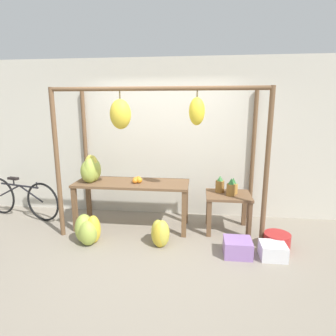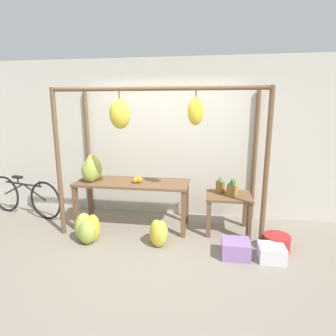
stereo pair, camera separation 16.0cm
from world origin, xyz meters
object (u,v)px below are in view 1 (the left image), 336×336
Objects in this scene: orange_pile at (137,180)px; banana_pile_ground_left at (88,230)px; parked_bicycle at (21,198)px; fruit_crate_purple at (273,251)px; pineapple_cluster at (228,187)px; banana_pile_on_table at (91,170)px; fruit_crate_white at (238,247)px; blue_bucket at (277,241)px; banana_pile_ground_right at (160,233)px.

banana_pile_ground_left is at bearing -134.41° from orange_pile.
parked_bicycle reaches higher than fruit_crate_purple.
pineapple_cluster is at bearing 18.62° from banana_pile_ground_left.
banana_pile_on_table is 2.22m from pineapple_cluster.
fruit_crate_purple is at bearing -2.60° from fruit_crate_white.
banana_pile_ground_left is at bearing -176.86° from blue_bucket.
banana_pile_on_table is 1.25× the size of pineapple_cluster.
orange_pile is 1.07m from banana_pile_ground_left.
blue_bucket is at bearing 3.14° from banana_pile_ground_left.
banana_pile_ground_right is (1.21, -0.54, -0.78)m from banana_pile_on_table.
fruit_crate_white is at bearing -25.68° from orange_pile.
pineapple_cluster reaches higher than parked_bicycle.
blue_bucket is 1.11× the size of fruit_crate_purple.
fruit_crate_white is 0.46m from fruit_crate_purple.
orange_pile is at bearing 128.41° from banana_pile_ground_right.
orange_pile is at bearing 2.84° from banana_pile_on_table.
pineapple_cluster reaches higher than banana_pile_ground_left.
blue_bucket is at bearing -8.60° from banana_pile_on_table.
banana_pile_on_table is at bearing 171.40° from blue_bucket.
pineapple_cluster is (2.20, 0.11, -0.24)m from banana_pile_on_table.
banana_pile_ground_left is at bearing 176.81° from fruit_crate_white.
orange_pile is 1.46m from pineapple_cluster.
fruit_crate_purple is (0.54, -0.83, -0.63)m from pineapple_cluster.
orange_pile is 0.11× the size of parked_bicycle.
banana_pile_ground_left is (-2.06, -0.69, -0.53)m from pineapple_cluster.
parked_bicycle is (-3.73, 0.93, 0.25)m from fruit_crate_white.
banana_pile_ground_right is (0.46, -0.58, -0.63)m from orange_pile.
fruit_crate_purple is (2.60, -0.14, -0.09)m from banana_pile_ground_left.
parked_bicycle is (-1.59, 0.81, 0.17)m from banana_pile_ground_left.
banana_pile_on_table is 1.59m from parked_bicycle.
banana_pile_on_table reaches higher than orange_pile.
banana_pile_ground_left is 2.61m from fruit_crate_purple.
pineapple_cluster is 1.02m from fruit_crate_white.
orange_pile reaches higher than fruit_crate_purple.
orange_pile is 2.25m from fruit_crate_purple.
pineapple_cluster is at bearing 122.90° from fruit_crate_purple.
pineapple_cluster is (1.45, 0.07, -0.08)m from orange_pile.
blue_bucket is at bearing 3.76° from banana_pile_ground_right.
orange_pile is at bearing 154.32° from fruit_crate_white.
pineapple_cluster is 0.76× the size of banana_pile_ground_right.
banana_pile_ground_left is 2.73m from blue_bucket.
blue_bucket is (2.86, -0.43, -0.86)m from banana_pile_on_table.
banana_pile_ground_left reaches higher than fruit_crate_white.
banana_pile_ground_right is 0.28× the size of parked_bicycle.
parked_bicycle is 4.30m from fruit_crate_purple.
orange_pile is 0.51× the size of fruit_crate_white.
fruit_crate_purple is at bearing -12.78° from parked_bicycle.
fruit_crate_white is 1.00× the size of blue_bucket.
parked_bicycle is 5.01× the size of fruit_crate_purple.
pineapple_cluster is 1.05× the size of fruit_crate_purple.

